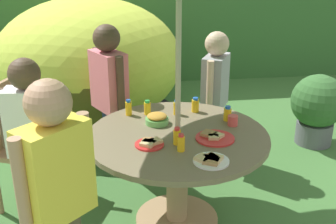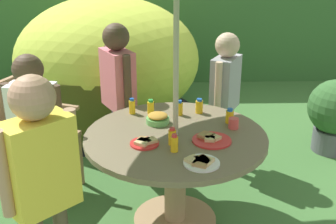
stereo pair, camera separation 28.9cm
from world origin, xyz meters
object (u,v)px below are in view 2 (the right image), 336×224
at_px(potted_plant, 335,113).
at_px(plate_far_left, 211,139).
at_px(dome_tent, 108,60).
at_px(juice_bottle_near_right, 180,108).
at_px(garden_table, 175,157).
at_px(juice_bottle_center_front, 174,143).
at_px(child_in_white_shirt, 34,117).
at_px(plate_back_edge, 145,142).
at_px(juice_bottle_mid_right, 132,106).
at_px(cup_near, 234,123).
at_px(child_in_pink_shirt, 118,79).
at_px(wooden_chair, 30,129).
at_px(juice_bottle_far_right, 172,137).
at_px(snack_bowl, 158,118).
at_px(child_in_grey_shirt, 225,84).
at_px(plate_mid_left, 201,162).
at_px(juice_bottle_center_back, 151,107).
at_px(juice_bottle_near_left, 199,106).
at_px(child_in_yellow_shirt, 41,165).
at_px(juice_bottle_front_edge, 230,116).

bearing_deg(potted_plant, plate_far_left, -138.28).
relative_size(dome_tent, juice_bottle_near_right, 19.58).
xyz_separation_m(garden_table, juice_bottle_center_front, (-0.02, -0.25, 0.22)).
bearing_deg(plate_far_left, child_in_white_shirt, 168.24).
relative_size(dome_tent, plate_back_edge, 12.00).
height_order(juice_bottle_mid_right, cup_near, juice_bottle_mid_right).
distance_m(child_in_pink_shirt, plate_far_left, 1.14).
bearing_deg(plate_far_left, wooden_chair, 157.85).
relative_size(dome_tent, juice_bottle_far_right, 19.26).
relative_size(snack_bowl, juice_bottle_far_right, 1.43).
bearing_deg(juice_bottle_mid_right, plate_back_edge, -78.50).
height_order(wooden_chair, dome_tent, dome_tent).
distance_m(dome_tent, juice_bottle_mid_right, 1.68).
xyz_separation_m(child_in_grey_shirt, cup_near, (-0.06, -0.76, -0.04)).
distance_m(potted_plant, juice_bottle_far_right, 2.05).
bearing_deg(potted_plant, child_in_grey_shirt, -167.74).
bearing_deg(potted_plant, plate_mid_left, -133.75).
relative_size(child_in_pink_shirt, snack_bowl, 7.83).
bearing_deg(potted_plant, child_in_white_shirt, -159.51).
xyz_separation_m(child_in_grey_shirt, plate_far_left, (-0.24, -0.96, -0.06)).
bearing_deg(dome_tent, child_in_grey_shirt, -41.44).
height_order(child_in_pink_shirt, juice_bottle_near_right, child_in_pink_shirt).
xyz_separation_m(wooden_chair, plate_mid_left, (1.23, -0.85, 0.16)).
relative_size(juice_bottle_far_right, juice_bottle_center_back, 1.04).
distance_m(garden_table, juice_bottle_far_right, 0.27).
xyz_separation_m(plate_far_left, juice_bottle_center_front, (-0.24, -0.14, 0.04)).
relative_size(child_in_pink_shirt, juice_bottle_near_left, 11.49).
height_order(plate_back_edge, juice_bottle_near_right, juice_bottle_near_right).
height_order(plate_mid_left, juice_bottle_mid_right, juice_bottle_mid_right).
distance_m(child_in_yellow_shirt, juice_bottle_near_left, 1.39).
relative_size(juice_bottle_near_right, juice_bottle_center_front, 0.99).
height_order(dome_tent, snack_bowl, dome_tent).
relative_size(child_in_yellow_shirt, plate_mid_left, 6.17).
bearing_deg(snack_bowl, child_in_yellow_shirt, -124.65).
height_order(child_in_white_shirt, juice_bottle_front_edge, child_in_white_shirt).
bearing_deg(child_in_pink_shirt, potted_plant, 69.02).
bearing_deg(plate_far_left, dome_tent, 112.73).
bearing_deg(plate_back_edge, juice_bottle_far_right, -2.08).
xyz_separation_m(child_in_pink_shirt, juice_bottle_far_right, (0.42, -0.96, -0.08)).
bearing_deg(juice_bottle_far_right, potted_plant, 37.87).
xyz_separation_m(child_in_yellow_shirt, juice_bottle_near_left, (0.91, 1.05, -0.09)).
relative_size(garden_table, wooden_chair, 1.28).
distance_m(juice_bottle_center_back, juice_bottle_mid_right, 0.14).
bearing_deg(dome_tent, garden_table, -67.14).
bearing_deg(juice_bottle_near_left, juice_bottle_center_back, -179.20).
xyz_separation_m(juice_bottle_near_left, cup_near, (0.21, -0.29, -0.02)).
height_order(plate_mid_left, juice_bottle_far_right, juice_bottle_far_right).
relative_size(wooden_chair, plate_far_left, 3.76).
height_order(juice_bottle_far_right, juice_bottle_front_edge, juice_bottle_far_right).
relative_size(plate_back_edge, juice_bottle_center_front, 1.62).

